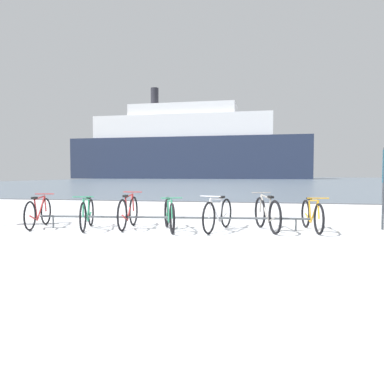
{
  "coord_description": "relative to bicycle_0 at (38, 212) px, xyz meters",
  "views": [
    {
      "loc": [
        2.24,
        -6.58,
        1.29
      ],
      "look_at": [
        0.03,
        4.92,
        0.7
      ],
      "focal_mm": 34.71,
      "sensor_mm": 36.0,
      "label": 1
    }
  ],
  "objects": [
    {
      "name": "ground",
      "position": [
        3.02,
        52.52,
        -0.4
      ],
      "size": [
        80.0,
        132.0,
        0.08
      ],
      "color": "white"
    },
    {
      "name": "bicycle_3",
      "position": [
        3.18,
        0.13,
        -0.01
      ],
      "size": [
        0.71,
        1.62,
        0.78
      ],
      "color": "black",
      "rests_on": "ground"
    },
    {
      "name": "bike_rack",
      "position": [
        3.19,
        0.27,
        -0.09
      ],
      "size": [
        6.22,
        0.69,
        0.31
      ],
      "color": "#4C5156",
      "rests_on": "ground"
    },
    {
      "name": "bicycle_4",
      "position": [
        4.27,
        0.31,
        0.01
      ],
      "size": [
        0.58,
        1.74,
        0.81
      ],
      "color": "black",
      "rests_on": "ground"
    },
    {
      "name": "bicycle_5",
      "position": [
        5.35,
        0.51,
        0.02
      ],
      "size": [
        0.66,
        1.67,
        0.85
      ],
      "color": "black",
      "rests_on": "ground"
    },
    {
      "name": "bicycle_0",
      "position": [
        0.0,
        0.0,
        0.0
      ],
      "size": [
        0.53,
        1.65,
        0.79
      ],
      "color": "black",
      "rests_on": "ground"
    },
    {
      "name": "bicycle_2",
      "position": [
        2.15,
        0.28,
        0.02
      ],
      "size": [
        0.46,
        1.68,
        0.85
      ],
      "color": "black",
      "rests_on": "ground"
    },
    {
      "name": "bicycle_6",
      "position": [
        6.34,
        0.67,
        -0.01
      ],
      "size": [
        0.46,
        1.69,
        0.78
      ],
      "color": "black",
      "rests_on": "ground"
    },
    {
      "name": "bicycle_1",
      "position": [
        1.26,
        -0.01,
        -0.0
      ],
      "size": [
        0.61,
        1.62,
        0.79
      ],
      "color": "black",
      "rests_on": "ground"
    },
    {
      "name": "ferry_ship",
      "position": [
        -13.84,
        84.55,
        7.4
      ],
      "size": [
        59.6,
        11.77,
        23.16
      ],
      "color": "#232D47",
      "rests_on": "ground"
    }
  ]
}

